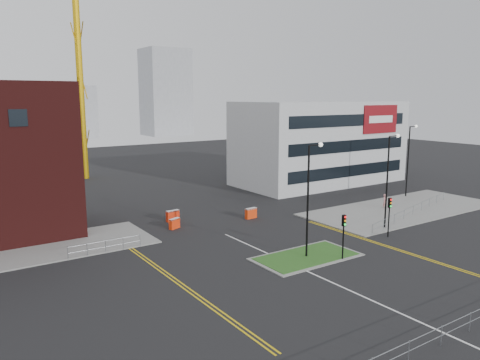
% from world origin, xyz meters
% --- Properties ---
extents(ground, '(200.00, 200.00, 0.00)m').
position_xyz_m(ground, '(0.00, 0.00, 0.00)').
color(ground, black).
rests_on(ground, ground).
extents(pavement_right, '(24.00, 10.00, 0.12)m').
position_xyz_m(pavement_right, '(22.00, 14.00, 0.06)').
color(pavement_right, slate).
rests_on(pavement_right, ground).
extents(island_kerb, '(8.60, 4.60, 0.08)m').
position_xyz_m(island_kerb, '(2.00, 8.00, 0.04)').
color(island_kerb, slate).
rests_on(island_kerb, ground).
extents(grass_island, '(8.00, 4.00, 0.12)m').
position_xyz_m(grass_island, '(2.00, 8.00, 0.06)').
color(grass_island, '#234A18').
rests_on(grass_island, ground).
extents(office_block, '(25.00, 12.20, 12.00)m').
position_xyz_m(office_block, '(26.01, 31.97, 6.00)').
color(office_block, silver).
rests_on(office_block, ground).
extents(streetlamp_island, '(1.46, 0.36, 9.18)m').
position_xyz_m(streetlamp_island, '(2.22, 8.00, 5.41)').
color(streetlamp_island, black).
rests_on(streetlamp_island, ground).
extents(streetlamp_right_near, '(1.46, 0.36, 9.18)m').
position_xyz_m(streetlamp_right_near, '(14.22, 10.00, 5.41)').
color(streetlamp_right_near, black).
rests_on(streetlamp_right_near, ground).
extents(streetlamp_right_far, '(1.46, 0.36, 9.18)m').
position_xyz_m(streetlamp_right_far, '(28.22, 18.00, 5.41)').
color(streetlamp_right_far, black).
rests_on(streetlamp_right_far, ground).
extents(traffic_light_island, '(0.28, 0.33, 3.65)m').
position_xyz_m(traffic_light_island, '(4.00, 5.98, 2.57)').
color(traffic_light_island, black).
rests_on(traffic_light_island, ground).
extents(traffic_light_right, '(0.28, 0.33, 3.65)m').
position_xyz_m(traffic_light_right, '(12.00, 7.98, 2.57)').
color(traffic_light_right, black).
rests_on(traffic_light_right, ground).
extents(railing_front, '(24.05, 0.05, 1.10)m').
position_xyz_m(railing_front, '(0.00, -6.00, 0.78)').
color(railing_front, gray).
rests_on(railing_front, ground).
extents(railing_left, '(6.05, 0.05, 1.10)m').
position_xyz_m(railing_left, '(-11.00, 18.00, 0.74)').
color(railing_left, gray).
rests_on(railing_left, ground).
extents(railing_right, '(19.05, 5.05, 1.10)m').
position_xyz_m(railing_right, '(20.50, 11.50, 0.78)').
color(railing_right, gray).
rests_on(railing_right, ground).
extents(centre_line, '(0.15, 30.00, 0.01)m').
position_xyz_m(centre_line, '(0.00, 2.00, 0.01)').
color(centre_line, silver).
rests_on(centre_line, ground).
extents(yellow_left_a, '(0.12, 24.00, 0.01)m').
position_xyz_m(yellow_left_a, '(-9.00, 10.00, 0.01)').
color(yellow_left_a, gold).
rests_on(yellow_left_a, ground).
extents(yellow_left_b, '(0.12, 24.00, 0.01)m').
position_xyz_m(yellow_left_b, '(-8.70, 10.00, 0.01)').
color(yellow_left_b, gold).
rests_on(yellow_left_b, ground).
extents(yellow_right_a, '(0.12, 20.00, 0.01)m').
position_xyz_m(yellow_right_a, '(9.50, 6.00, 0.01)').
color(yellow_right_a, gold).
rests_on(yellow_right_a, ground).
extents(yellow_right_b, '(0.12, 20.00, 0.01)m').
position_xyz_m(yellow_right_b, '(9.80, 6.00, 0.01)').
color(yellow_right_b, gold).
rests_on(yellow_right_b, ground).
extents(skyline_b, '(24.00, 12.00, 16.00)m').
position_xyz_m(skyline_b, '(10.00, 130.00, 8.00)').
color(skyline_b, gray).
rests_on(skyline_b, ground).
extents(skyline_c, '(14.00, 12.00, 28.00)m').
position_xyz_m(skyline_c, '(45.00, 125.00, 14.00)').
color(skyline_c, gray).
rests_on(skyline_c, ground).
extents(pedestrian, '(0.69, 0.51, 1.74)m').
position_xyz_m(pedestrian, '(20.51, 15.26, 0.87)').
color(pedestrian, tan).
rests_on(pedestrian, ground).
extents(barrier_left, '(1.40, 0.56, 1.15)m').
position_xyz_m(barrier_left, '(-2.00, 24.00, 0.62)').
color(barrier_left, red).
rests_on(barrier_left, ground).
extents(barrier_mid, '(1.27, 0.84, 1.02)m').
position_xyz_m(barrier_mid, '(-3.07, 21.43, 0.55)').
color(barrier_mid, '#F2330D').
rests_on(barrier_mid, ground).
extents(barrier_right, '(1.35, 0.57, 1.11)m').
position_xyz_m(barrier_right, '(5.38, 20.44, 0.60)').
color(barrier_right, '#EE380D').
rests_on(barrier_right, ground).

